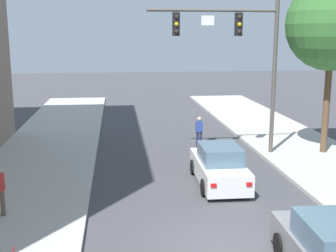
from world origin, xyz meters
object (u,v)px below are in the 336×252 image
traffic_signal_mast (240,46)px  pedestrian_crossing_road (199,130)px  street_tree_second (332,25)px  car_lead_white (219,167)px

traffic_signal_mast → pedestrian_crossing_road: (-1.52, 1.91, -4.41)m
street_tree_second → pedestrian_crossing_road: bearing=159.6°
car_lead_white → pedestrian_crossing_road: 5.92m
traffic_signal_mast → pedestrian_crossing_road: bearing=128.6°
car_lead_white → street_tree_second: 9.13m
traffic_signal_mast → pedestrian_crossing_road: 5.04m
traffic_signal_mast → car_lead_white: (-1.83, -4.00, -4.60)m
pedestrian_crossing_road → street_tree_second: (5.87, -2.18, 5.41)m
car_lead_white → street_tree_second: bearing=31.1°
car_lead_white → traffic_signal_mast: bearing=65.4°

